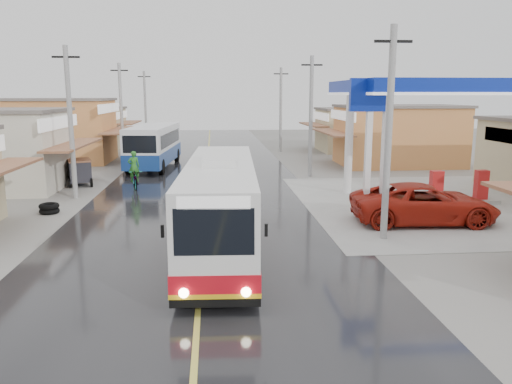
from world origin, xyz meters
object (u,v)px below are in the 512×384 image
tyre_stack (49,208)px  second_bus (154,145)px  jeepney (424,203)px  cyclist (135,176)px  tricycle_near (79,171)px  coach_bus (221,205)px

tyre_stack → second_bus: bearing=77.4°
jeepney → cyclist: 16.61m
cyclist → jeepney: bearing=-47.6°
tricycle_near → tyre_stack: size_ratio=2.42×
cyclist → tyre_stack: cyclist is taller
jeepney → cyclist: cyclist is taller
cyclist → tricycle_near: bearing=146.1°
coach_bus → tyre_stack: coach_bus is taller
second_bus → tricycle_near: 8.21m
coach_bus → tricycle_near: (-8.44, 13.81, -0.75)m
tyre_stack → coach_bus: bearing=-38.8°
coach_bus → tyre_stack: bearing=143.8°
coach_bus → tricycle_near: 16.20m
second_bus → tyre_stack: bearing=-97.7°
jeepney → coach_bus: bearing=113.0°
coach_bus → second_bus: bearing=105.1°
coach_bus → jeepney: bearing=22.4°
second_bus → cyclist: size_ratio=4.32×
coach_bus → tyre_stack: (-7.99, 6.41, -1.43)m
tricycle_near → jeepney: bearing=-50.2°
second_bus → jeepney: second_bus is taller
coach_bus → jeepney: size_ratio=1.79×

